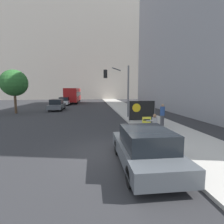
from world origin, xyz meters
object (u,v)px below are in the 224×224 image
Objects in this scene: city_bus_on_road at (73,94)px; traffic_light_pole at (119,83)px; parked_car_curbside at (145,148)px; street_tree_near_curb at (14,83)px; protest_banner at (142,111)px; car_on_road_midblock at (64,101)px; jogger_on_sidewalk at (162,115)px; seated_protester at (155,123)px; car_on_road_nearest at (57,105)px.

traffic_light_pole is at bearing -72.66° from city_bus_on_road.
parked_car_curbside is 0.82× the size of street_tree_near_curb.
parked_car_curbside is at bearing -105.32° from protest_banner.
protest_banner is 8.80m from parked_car_curbside.
street_tree_near_curb is (-4.09, -10.93, 2.88)m from car_on_road_midblock.
seated_protester is at bearing 47.72° from jogger_on_sidewalk.
street_tree_near_curb reaches higher than car_on_road_midblock.
street_tree_near_curb is at bearing 124.32° from parked_car_curbside.
protest_banner is at bearing -64.12° from traffic_light_pole.
seated_protester is 4.31m from protest_banner.
protest_banner is 13.76m from car_on_road_nearest.
seated_protester is at bearing -68.87° from car_on_road_midblock.
traffic_light_pole is 12.74m from street_tree_near_curb.
seated_protester is 4.61m from parked_car_curbside.
seated_protester is at bearing -95.81° from protest_banner.
street_tree_near_curb is at bearing -148.89° from car_on_road_nearest.
city_bus_on_road is (0.97, 6.28, 1.07)m from car_on_road_midblock.
jogger_on_sidewalk is at bearing -65.01° from traffic_light_pole.
car_on_road_midblock reaches higher than seated_protester.
car_on_road_nearest reaches higher than parked_car_curbside.
street_tree_near_curb is at bearing 150.88° from seated_protester.
car_on_road_midblock is at bearing -98.82° from city_bus_on_road.
traffic_light_pole is (-1.08, 7.40, 2.74)m from seated_protester.
protest_banner is 0.51× the size of car_on_road_midblock.
traffic_light_pole reaches higher than jogger_on_sidewalk.
seated_protester is 0.29× the size of parked_car_curbside.
car_on_road_midblock is at bearing -73.31° from jogger_on_sidewalk.
street_tree_near_curb is (-4.33, -2.62, 2.87)m from car_on_road_nearest.
street_tree_near_curb is (-11.07, 16.22, 2.91)m from parked_car_curbside.
car_on_road_nearest is at bearing 109.68° from parked_car_curbside.
car_on_road_midblock is at bearing 91.65° from car_on_road_nearest.
protest_banner is (0.43, 4.28, 0.27)m from seated_protester.
parked_car_curbside is at bearing -75.59° from car_on_road_midblock.
protest_banner is at bearing 97.90° from seated_protester.
jogger_on_sidewalk is at bearing -51.33° from car_on_road_nearest.
jogger_on_sidewalk is 28.64m from city_bus_on_road.
car_on_road_midblock is 0.37× the size of city_bus_on_road.
city_bus_on_road reaches higher than car_on_road_midblock.
traffic_light_pole is (-2.46, 5.27, 2.55)m from jogger_on_sidewalk.
protest_banner is 4.26m from traffic_light_pole.
car_on_road_nearest is (-6.74, 18.84, 0.04)m from parked_car_curbside.
jogger_on_sidewalk reaches higher than parked_car_curbside.
city_bus_on_road is at bearing 81.18° from car_on_road_midblock.
street_tree_near_curb reaches higher than jogger_on_sidewalk.
jogger_on_sidewalk is 7.13m from parked_car_curbside.
traffic_light_pole is at bearing -74.52° from jogger_on_sidewalk.
car_on_road_nearest is at bearing 134.23° from seated_protester.
car_on_road_midblock is at bearing 116.60° from traffic_light_pole.
protest_banner reaches higher than seated_protester.
traffic_light_pole reaches higher than protest_banner.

